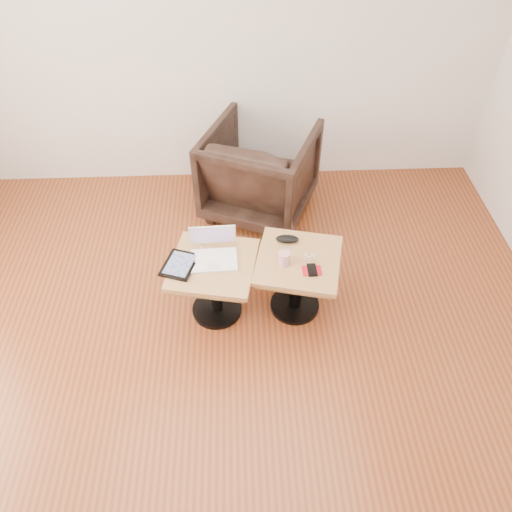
{
  "coord_description": "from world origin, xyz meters",
  "views": [
    {
      "loc": [
        0.09,
        -1.63,
        2.78
      ],
      "look_at": [
        0.19,
        0.61,
        0.53
      ],
      "focal_mm": 35.0,
      "sensor_mm": 36.0,
      "label": 1
    }
  ],
  "objects_px": {
    "armchair": "(260,172)",
    "side_table_right": "(297,271)",
    "side_table_left": "(214,276)",
    "striped_cup": "(284,258)",
    "laptop": "(213,252)"
  },
  "relations": [
    {
      "from": "side_table_right",
      "to": "armchair",
      "type": "height_order",
      "value": "armchair"
    },
    {
      "from": "side_table_left",
      "to": "side_table_right",
      "type": "bearing_deg",
      "value": 12.31
    },
    {
      "from": "laptop",
      "to": "striped_cup",
      "type": "bearing_deg",
      "value": -13.06
    },
    {
      "from": "side_table_left",
      "to": "laptop",
      "type": "distance_m",
      "value": 0.17
    },
    {
      "from": "striped_cup",
      "to": "side_table_right",
      "type": "bearing_deg",
      "value": 22.0
    },
    {
      "from": "side_table_left",
      "to": "striped_cup",
      "type": "height_order",
      "value": "striped_cup"
    },
    {
      "from": "laptop",
      "to": "striped_cup",
      "type": "xyz_separation_m",
      "value": [
        0.45,
        -0.09,
        0.01
      ]
    },
    {
      "from": "laptop",
      "to": "armchair",
      "type": "height_order",
      "value": "armchair"
    },
    {
      "from": "laptop",
      "to": "striped_cup",
      "type": "distance_m",
      "value": 0.46
    },
    {
      "from": "laptop",
      "to": "side_table_left",
      "type": "bearing_deg",
      "value": -97.01
    },
    {
      "from": "side_table_right",
      "to": "striped_cup",
      "type": "distance_m",
      "value": 0.2
    },
    {
      "from": "armchair",
      "to": "side_table_right",
      "type": "bearing_deg",
      "value": 123.15
    },
    {
      "from": "side_table_right",
      "to": "armchair",
      "type": "distance_m",
      "value": 1.13
    },
    {
      "from": "striped_cup",
      "to": "armchair",
      "type": "xyz_separation_m",
      "value": [
        -0.09,
        1.16,
        -0.15
      ]
    },
    {
      "from": "side_table_right",
      "to": "side_table_left",
      "type": "bearing_deg",
      "value": -165.47
    }
  ]
}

